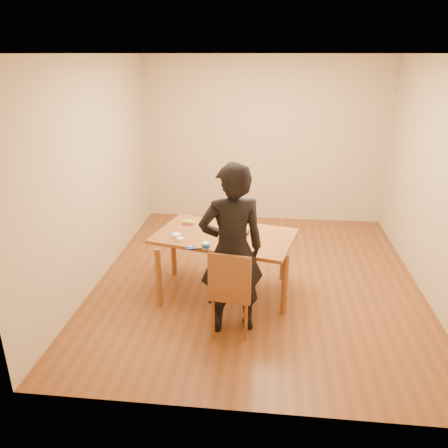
# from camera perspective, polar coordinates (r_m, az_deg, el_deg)

# --- Properties ---
(room_shell) EXTENTS (4.00, 4.50, 2.70)m
(room_shell) POSITION_cam_1_polar(r_m,az_deg,el_deg) (5.50, 4.88, 7.09)
(room_shell) COLOR brown
(room_shell) RESTS_ON ground
(dining_table) EXTENTS (1.73, 1.26, 0.04)m
(dining_table) POSITION_cam_1_polar(r_m,az_deg,el_deg) (5.05, 0.06, -1.59)
(dining_table) COLOR brown
(dining_table) RESTS_ON floor
(dining_chair) EXTENTS (0.44, 0.44, 0.04)m
(dining_chair) POSITION_cam_1_polar(r_m,az_deg,el_deg) (4.47, 0.92, -8.86)
(dining_chair) COLOR brown
(dining_chair) RESTS_ON floor
(cake_plate) EXTENTS (0.27, 0.27, 0.02)m
(cake_plate) POSITION_cam_1_polar(r_m,az_deg,el_deg) (5.09, 1.85, -1.06)
(cake_plate) COLOR #B4220C
(cake_plate) RESTS_ON dining_table
(cake) EXTENTS (0.23, 0.23, 0.07)m
(cake) POSITION_cam_1_polar(r_m,az_deg,el_deg) (5.07, 1.85, -0.56)
(cake) COLOR white
(cake) RESTS_ON cake_plate
(frosting_dome) EXTENTS (0.23, 0.23, 0.03)m
(frosting_dome) POSITION_cam_1_polar(r_m,az_deg,el_deg) (5.05, 1.86, -0.04)
(frosting_dome) COLOR white
(frosting_dome) RESTS_ON cake
(frosting_tub) EXTENTS (0.08, 0.08, 0.07)m
(frosting_tub) POSITION_cam_1_polar(r_m,az_deg,el_deg) (4.67, -2.38, -2.82)
(frosting_tub) COLOR white
(frosting_tub) RESTS_ON dining_table
(frosting_lid) EXTENTS (0.10, 0.10, 0.01)m
(frosting_lid) POSITION_cam_1_polar(r_m,az_deg,el_deg) (4.71, -4.41, -3.08)
(frosting_lid) COLOR #1A2EA9
(frosting_lid) RESTS_ON dining_table
(frosting_dollop) EXTENTS (0.04, 0.04, 0.02)m
(frosting_dollop) POSITION_cam_1_polar(r_m,az_deg,el_deg) (4.71, -4.41, -2.93)
(frosting_dollop) COLOR white
(frosting_dollop) RESTS_ON frosting_lid
(ramekin_green) EXTENTS (0.07, 0.07, 0.04)m
(ramekin_green) POSITION_cam_1_polar(r_m,az_deg,el_deg) (4.89, -5.76, -2.02)
(ramekin_green) COLOR white
(ramekin_green) RESTS_ON dining_table
(ramekin_yellow) EXTENTS (0.09, 0.09, 0.04)m
(ramekin_yellow) POSITION_cam_1_polar(r_m,az_deg,el_deg) (5.00, -6.31, -1.46)
(ramekin_yellow) COLOR white
(ramekin_yellow) RESTS_ON dining_table
(ramekin_multi) EXTENTS (0.09, 0.09, 0.04)m
(ramekin_multi) POSITION_cam_1_polar(r_m,az_deg,el_deg) (4.97, -6.15, -1.57)
(ramekin_multi) COLOR white
(ramekin_multi) RESTS_ON dining_table
(candy_box_pink) EXTENTS (0.15, 0.09, 0.02)m
(candy_box_pink) POSITION_cam_1_polar(r_m,az_deg,el_deg) (5.35, -4.59, 0.06)
(candy_box_pink) COLOR #D9338A
(candy_box_pink) RESTS_ON dining_table
(candy_box_green) EXTENTS (0.14, 0.09, 0.02)m
(candy_box_green) POSITION_cam_1_polar(r_m,az_deg,el_deg) (5.35, -4.65, 0.29)
(candy_box_green) COLOR green
(candy_box_green) RESTS_ON candy_box_pink
(spatula) EXTENTS (0.15, 0.06, 0.01)m
(spatula) POSITION_cam_1_polar(r_m,az_deg,el_deg) (4.67, -3.90, -3.29)
(spatula) COLOR black
(spatula) RESTS_ON dining_table
(person) EXTENTS (0.75, 0.60, 1.79)m
(person) POSITION_cam_1_polar(r_m,az_deg,el_deg) (4.30, 1.01, -3.45)
(person) COLOR black
(person) RESTS_ON floor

